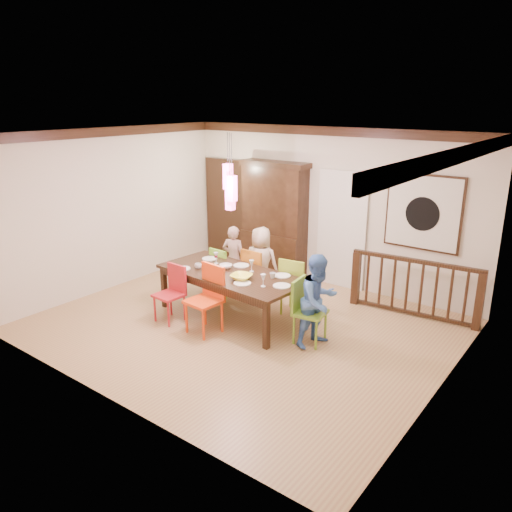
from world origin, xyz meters
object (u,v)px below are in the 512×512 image
Objects in this scene: balustrade at (414,287)px; person_end_right at (319,301)px; chair_far_left at (225,268)px; china_hutch at (274,219)px; person_far_left at (234,259)px; dining_table at (231,277)px; chair_end_right at (310,307)px; person_far_mid at (261,264)px.

balustrade is 1.94m from person_end_right.
chair_far_left is 2.41m from person_end_right.
chair_far_left is 1.58m from china_hutch.
person_end_right reaches higher than person_far_left.
chair_far_left is (-0.71, 0.67, -0.18)m from dining_table.
person_far_left is (-2.16, 0.91, 0.07)m from chair_end_right.
person_far_mid is (-2.38, -0.91, 0.15)m from balustrade.
china_hutch is at bearing 62.09° from person_end_right.
person_end_right reaches higher than chair_end_right.
person_far_mid is at bearing -164.41° from balustrade.
person_far_mid is 1.88m from person_end_right.
person_far_left is at bearing -91.33° from chair_far_left.
chair_end_right is 0.77× the size of person_far_left.
balustrade is at bearing 41.95° from dining_table.
china_hutch is 1.83× the size of person_far_left.
chair_end_right is at bearing 3.88° from dining_table.
chair_end_right is at bearing 135.06° from person_far_mid.
china_hutch reaches higher than chair_far_left.
chair_end_right is at bearing 166.28° from chair_far_left.
balustrade is 3.13m from person_far_left.
dining_table is at bearing 79.57° from person_far_mid.
china_hutch reaches higher than chair_end_right.
china_hutch reaches higher than balustrade.
dining_table is 1.19× the size of balustrade.
person_end_right is (1.59, -0.01, -0.00)m from dining_table.
chair_end_right is (1.47, -0.01, -0.14)m from dining_table.
person_end_right is (2.30, -0.68, 0.17)m from chair_far_left.
person_end_right is at bearing 167.28° from chair_far_left.
chair_far_left is at bearing 88.92° from person_end_right.
person_far_left is (-3.00, -0.89, 0.11)m from balustrade.
person_far_left reaches higher than chair_end_right.
person_far_mid is (0.64, 0.20, 0.15)m from chair_far_left.
person_end_right is (2.27, -2.13, -0.45)m from china_hutch.
dining_table is 2.84× the size of chair_far_left.
dining_table is at bearing 140.32° from chair_far_left.
chair_far_left is 0.72× the size of person_far_left.
china_hutch is (-2.14, 2.14, 0.58)m from chair_end_right.
chair_end_right is at bearing -44.97° from china_hutch.
dining_table is at bearing 113.30° from person_far_left.
china_hutch reaches higher than person_far_left.
balustrade is (2.31, 1.78, -0.18)m from dining_table.
dining_table is 0.88m from person_far_mid.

